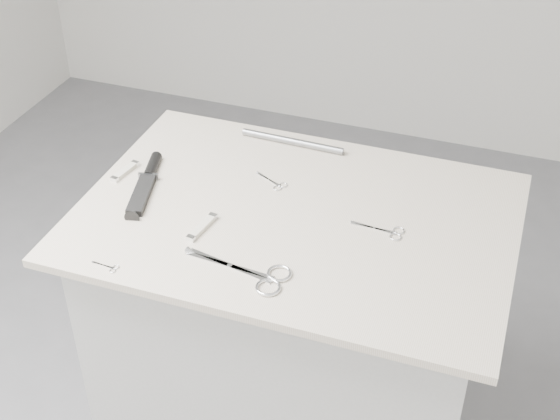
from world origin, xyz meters
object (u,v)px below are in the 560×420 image
(metal_rail, at_px, (292,141))
(large_shears, at_px, (258,275))
(tiny_scissors, at_px, (108,267))
(sheathed_knife, at_px, (146,181))
(pocket_knife_b, at_px, (125,171))
(pocket_knife_a, at_px, (202,227))
(plinth, at_px, (294,356))
(embroidery_scissors_a, at_px, (387,231))
(embroidery_scissors_b, at_px, (275,183))

(metal_rail, bearing_deg, large_shears, -79.10)
(tiny_scissors, relative_size, sheathed_knife, 0.25)
(pocket_knife_b, distance_m, metal_rail, 0.44)
(large_shears, relative_size, pocket_knife_a, 2.24)
(large_shears, relative_size, sheathed_knife, 0.95)
(plinth, distance_m, pocket_knife_b, 0.66)
(embroidery_scissors_a, bearing_deg, large_shears, -128.90)
(plinth, xyz_separation_m, embroidery_scissors_b, (-0.09, 0.10, 0.47))
(large_shears, bearing_deg, plinth, 96.68)
(plinth, bearing_deg, embroidery_scissors_a, 1.58)
(large_shears, xyz_separation_m, pocket_knife_a, (-0.17, 0.11, 0.00))
(embroidery_scissors_a, height_order, pocket_knife_a, pocket_knife_a)
(plinth, xyz_separation_m, pocket_knife_a, (-0.18, -0.12, 0.48))
(embroidery_scissors_a, xyz_separation_m, pocket_knife_b, (-0.67, 0.02, 0.00))
(plinth, distance_m, sheathed_knife, 0.61)
(embroidery_scissors_b, height_order, pocket_knife_b, pocket_knife_b)
(pocket_knife_a, distance_m, metal_rail, 0.42)
(pocket_knife_a, bearing_deg, pocket_knife_b, 70.65)
(pocket_knife_b, bearing_deg, plinth, -83.07)
(embroidery_scissors_a, height_order, sheathed_knife, sheathed_knife)
(embroidery_scissors_a, relative_size, sheathed_knife, 0.48)
(embroidery_scissors_b, bearing_deg, pocket_knife_a, -84.90)
(tiny_scissors, bearing_deg, large_shears, 18.71)
(embroidery_scissors_a, distance_m, sheathed_knife, 0.60)
(tiny_scissors, relative_size, pocket_knife_b, 0.66)
(plinth, relative_size, pocket_knife_a, 8.45)
(tiny_scissors, bearing_deg, pocket_knife_b, 117.28)
(tiny_scissors, bearing_deg, plinth, 49.01)
(large_shears, relative_size, metal_rail, 0.85)
(tiny_scissors, distance_m, sheathed_knife, 0.32)
(embroidery_scissors_a, xyz_separation_m, embroidery_scissors_b, (-0.30, 0.10, -0.00))
(tiny_scissors, bearing_deg, metal_rail, 75.31)
(large_shears, bearing_deg, embroidery_scissors_a, 55.30)
(embroidery_scissors_b, bearing_deg, plinth, -21.98)
(large_shears, distance_m, embroidery_scissors_b, 0.34)
(sheathed_knife, bearing_deg, metal_rail, -57.59)
(embroidery_scissors_a, bearing_deg, tiny_scissors, -145.14)
(embroidery_scissors_b, bearing_deg, pocket_knife_b, -140.40)
(large_shears, distance_m, metal_rail, 0.53)
(metal_rail, bearing_deg, plinth, -69.94)
(embroidery_scissors_a, distance_m, tiny_scissors, 0.61)
(tiny_scissors, bearing_deg, pocket_knife_a, 59.13)
(plinth, relative_size, metal_rail, 3.22)
(large_shears, bearing_deg, sheathed_knife, 156.80)
(plinth, xyz_separation_m, sheathed_knife, (-0.38, -0.00, 0.48))
(plinth, xyz_separation_m, tiny_scissors, (-0.31, -0.31, 0.47))
(pocket_knife_a, bearing_deg, metal_rail, -1.59)
(large_shears, xyz_separation_m, metal_rail, (-0.10, 0.52, 0.01))
(large_shears, height_order, sheathed_knife, sheathed_knife)
(pocket_knife_b, bearing_deg, embroidery_scissors_b, -67.84)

